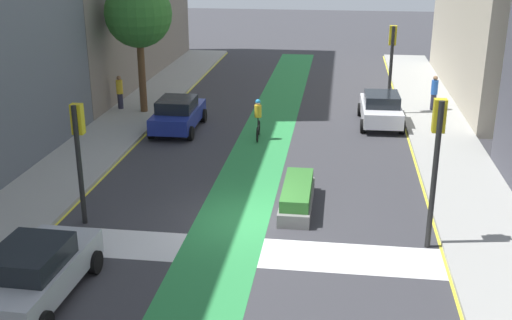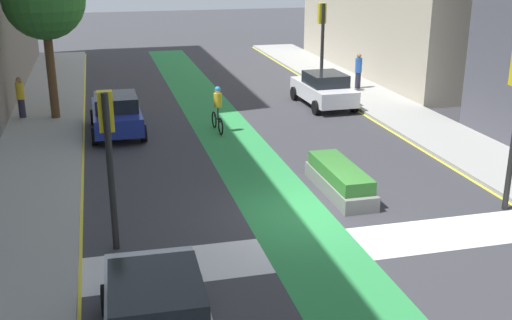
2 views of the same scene
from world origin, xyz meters
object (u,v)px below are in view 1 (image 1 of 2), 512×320
(car_blue_left_far, at_px, (178,114))
(pedestrian_sidewalk_right_a, at_px, (434,92))
(traffic_signal_near_right, at_px, (437,146))
(traffic_signal_near_left, at_px, (79,141))
(pedestrian_sidewalk_left_a, at_px, (120,92))
(median_planter, at_px, (297,196))
(car_silver_left_near, at_px, (35,272))
(traffic_signal_far_right, at_px, (392,54))
(street_tree_near, at_px, (138,14))
(car_white_right_far, at_px, (381,109))
(cyclist_in_lane, at_px, (258,118))

(car_blue_left_far, xyz_separation_m, pedestrian_sidewalk_right_a, (12.25, 4.81, 0.26))
(traffic_signal_near_right, xyz_separation_m, traffic_signal_near_left, (-10.68, 0.22, -0.38))
(pedestrian_sidewalk_left_a, bearing_deg, pedestrian_sidewalk_right_a, 6.83)
(median_planter, bearing_deg, traffic_signal_near_left, -163.22)
(car_silver_left_near, bearing_deg, car_blue_left_far, 90.41)
(traffic_signal_near_right, xyz_separation_m, pedestrian_sidewalk_right_a, (2.04, 15.17, -2.05))
(traffic_signal_near_left, distance_m, median_planter, 7.32)
(traffic_signal_far_right, bearing_deg, street_tree_near, -173.42)
(traffic_signal_near_left, xyz_separation_m, pedestrian_sidewalk_right_a, (12.72, 14.95, -1.67))
(traffic_signal_near_right, distance_m, pedestrian_sidewalk_left_a, 19.41)
(car_silver_left_near, xyz_separation_m, car_white_right_far, (9.34, 16.95, 0.00))
(traffic_signal_near_left, xyz_separation_m, cyclist_in_lane, (4.35, 9.32, -1.76))
(traffic_signal_near_left, distance_m, traffic_signal_far_right, 17.51)
(traffic_signal_near_left, height_order, pedestrian_sidewalk_right_a, traffic_signal_near_left)
(traffic_signal_far_right, relative_size, cyclist_in_lane, 2.43)
(traffic_signal_near_left, bearing_deg, median_planter, 16.78)
(traffic_signal_near_left, bearing_deg, traffic_signal_far_right, 53.67)
(car_silver_left_near, relative_size, pedestrian_sidewalk_left_a, 2.46)
(pedestrian_sidewalk_right_a, xyz_separation_m, median_planter, (-6.08, -12.94, -0.66))
(traffic_signal_far_right, bearing_deg, car_silver_left_near, -117.66)
(car_silver_left_near, bearing_deg, traffic_signal_far_right, 62.34)
(cyclist_in_lane, bearing_deg, car_silver_left_near, -105.20)
(cyclist_in_lane, height_order, pedestrian_sidewalk_right_a, pedestrian_sidewalk_right_a)
(pedestrian_sidewalk_left_a, bearing_deg, traffic_signal_far_right, 4.51)
(street_tree_near, bearing_deg, pedestrian_sidewalk_right_a, 8.77)
(traffic_signal_far_right, relative_size, pedestrian_sidewalk_right_a, 2.54)
(traffic_signal_near_left, relative_size, traffic_signal_far_right, 0.86)
(car_blue_left_far, height_order, median_planter, car_blue_left_far)
(car_silver_left_near, height_order, pedestrian_sidewalk_right_a, pedestrian_sidewalk_right_a)
(street_tree_near, bearing_deg, traffic_signal_near_right, -45.51)
(cyclist_in_lane, xyz_separation_m, median_planter, (2.29, -7.31, -0.57))
(car_white_right_far, bearing_deg, car_silver_left_near, -118.86)
(car_blue_left_far, xyz_separation_m, median_planter, (6.18, -8.13, -0.40))
(median_planter, bearing_deg, traffic_signal_far_right, 72.87)
(traffic_signal_near_right, relative_size, car_blue_left_far, 1.05)
(traffic_signal_far_right, bearing_deg, median_planter, -107.13)
(car_silver_left_near, distance_m, median_planter, 8.98)
(car_blue_left_far, bearing_deg, car_white_right_far, 13.24)
(pedestrian_sidewalk_left_a, xyz_separation_m, street_tree_near, (1.36, -0.35, 3.99))
(traffic_signal_near_right, bearing_deg, pedestrian_sidewalk_right_a, 82.35)
(car_silver_left_near, distance_m, pedestrian_sidewalk_left_a, 18.05)
(car_blue_left_far, xyz_separation_m, pedestrian_sidewalk_left_a, (-3.81, 2.89, 0.23))
(traffic_signal_near_right, height_order, pedestrian_sidewalk_left_a, traffic_signal_near_right)
(car_blue_left_far, distance_m, cyclist_in_lane, 3.97)
(traffic_signal_near_left, height_order, cyclist_in_lane, traffic_signal_near_left)
(car_blue_left_far, distance_m, street_tree_near, 5.51)
(traffic_signal_near_right, bearing_deg, traffic_signal_far_right, 91.24)
(cyclist_in_lane, bearing_deg, car_white_right_far, 28.65)
(car_blue_left_far, relative_size, median_planter, 1.21)
(median_planter, bearing_deg, street_tree_near, 128.96)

